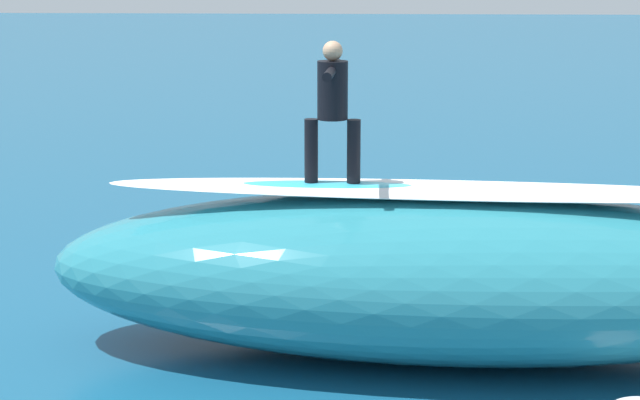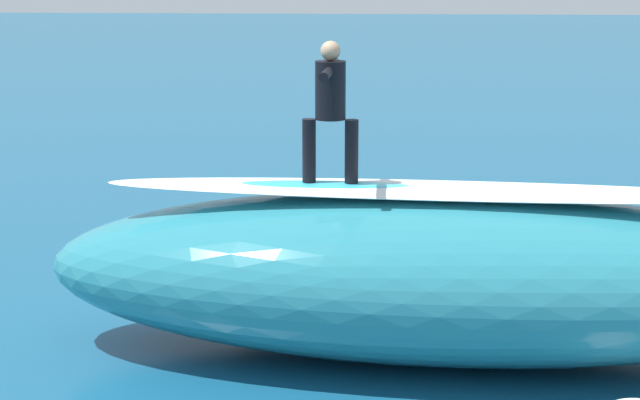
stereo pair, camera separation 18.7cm
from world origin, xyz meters
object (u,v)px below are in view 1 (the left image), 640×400
surfboard_riding (332,187)px  surfboard_paddling (310,266)px  surfer_riding (333,101)px  surfer_paddling (312,257)px

surfboard_riding → surfboard_paddling: size_ratio=1.10×
surfboard_paddling → surfer_riding: bearing=176.0°
surfer_riding → surfboard_paddling: size_ratio=0.76×
surfboard_riding → surfer_paddling: 3.48m
surfboard_riding → surfer_riding: surfer_riding is taller
surfer_riding → surfboard_paddling: surfer_riding is taller
surfboard_paddling → surfer_paddling: 0.21m
surfer_riding → surfer_paddling: size_ratio=0.88×
surfboard_riding → surfer_paddling: (0.39, -3.06, -1.62)m
surfboard_riding → surfer_riding: 0.91m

